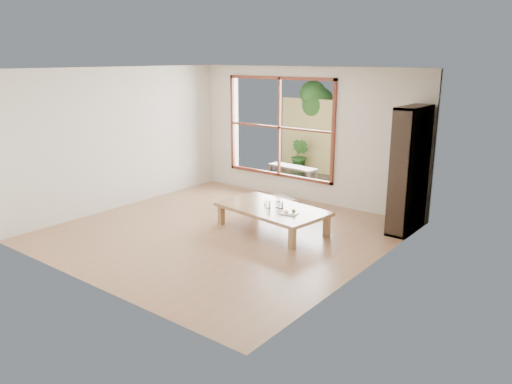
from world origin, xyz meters
TOP-DOWN VIEW (x-y plane):
  - ground at (0.00, 0.00)m, footprint 5.00×5.00m
  - low_table at (0.58, 0.56)m, footprint 1.91×1.24m
  - floor_cushion at (-0.32, 1.96)m, footprint 0.73×0.73m
  - bookshelf at (2.32, 1.90)m, footprint 0.33×0.92m
  - glass_tall at (0.55, 0.49)m, footprint 0.07×0.07m
  - glass_mid at (0.72, 0.60)m, footprint 0.08×0.08m
  - glass_short at (0.66, 0.61)m, footprint 0.08×0.08m
  - glass_small at (0.40, 0.62)m, footprint 0.07×0.07m
  - food_tray at (1.00, 0.44)m, footprint 0.30×0.24m
  - deck at (-0.60, 3.56)m, footprint 2.80×2.00m
  - garden_bench at (-0.91, 3.39)m, footprint 1.20×0.45m
  - bamboo_fence at (-0.60, 4.56)m, footprint 2.80×0.06m
  - shrub_right at (0.28, 4.20)m, footprint 1.00×0.91m
  - shrub_left at (-1.30, 4.30)m, footprint 0.55×0.49m
  - garden_tree at (-1.28, 4.86)m, footprint 1.04×0.85m

SIDE VIEW (x-z plane):
  - ground at x=0.00m, z-range 0.00..0.00m
  - deck at x=-0.60m, z-range -0.03..0.03m
  - floor_cushion at x=-0.32m, z-range 0.00..0.08m
  - garden_bench at x=-0.91m, z-range 0.15..0.52m
  - low_table at x=0.58m, z-range 0.15..0.54m
  - food_tray at x=1.00m, z-range 0.37..0.45m
  - glass_small at x=0.40m, z-range 0.39..0.47m
  - glass_short at x=0.66m, z-range 0.39..0.49m
  - glass_mid at x=0.72m, z-range 0.39..0.51m
  - shrub_left at x=-1.30m, z-range 0.03..0.87m
  - glass_tall at x=0.55m, z-range 0.39..0.53m
  - shrub_right at x=0.28m, z-range 0.02..0.98m
  - bamboo_fence at x=-0.60m, z-range 0.00..1.80m
  - bookshelf at x=2.32m, z-range 0.00..2.04m
  - garden_tree at x=-1.28m, z-range 0.52..2.74m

